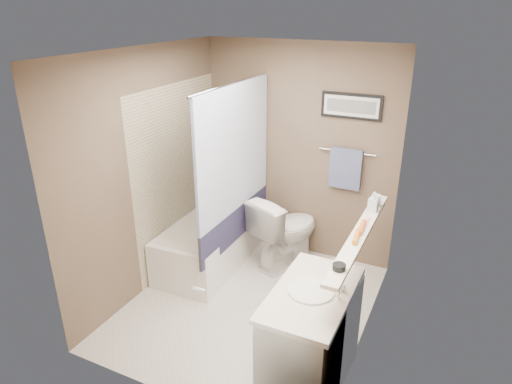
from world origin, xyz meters
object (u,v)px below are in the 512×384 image
at_px(vanity, 311,341).
at_px(hair_brush_back, 362,227).
at_px(hair_brush_front, 357,236).
at_px(glass_jar, 376,200).
at_px(candle_bowl_near, 339,267).
at_px(toilet, 286,230).
at_px(soap_bottle, 373,202).
at_px(bathtub, 212,241).

relative_size(vanity, hair_brush_back, 4.09).
relative_size(hair_brush_front, glass_jar, 2.20).
bearing_deg(candle_bowl_near, toilet, 122.28).
bearing_deg(toilet, glass_jar, 176.59).
distance_m(toilet, candle_bowl_near, 2.05).
distance_m(glass_jar, soap_bottle, 0.12).
bearing_deg(glass_jar, hair_brush_front, -90.00).
bearing_deg(vanity, hair_brush_front, 68.22).
bearing_deg(vanity, hair_brush_back, 74.95).
xyz_separation_m(toilet, hair_brush_front, (1.02, -1.15, 0.72)).
xyz_separation_m(bathtub, toilet, (0.76, 0.31, 0.17)).
height_order(bathtub, hair_brush_front, hair_brush_front).
xyz_separation_m(vanity, glass_jar, (0.19, 1.07, 0.77)).
bearing_deg(hair_brush_front, bathtub, 154.83).
relative_size(candle_bowl_near, hair_brush_back, 0.41).
distance_m(vanity, hair_brush_front, 0.86).
bearing_deg(hair_brush_back, candle_bowl_near, -90.00).
relative_size(vanity, glass_jar, 9.00).
xyz_separation_m(candle_bowl_near, glass_jar, (0.00, 1.13, 0.03)).
bearing_deg(bathtub, glass_jar, -7.33).
xyz_separation_m(toilet, candle_bowl_near, (1.02, -1.62, 0.72)).
bearing_deg(bathtub, vanity, -39.64).
relative_size(hair_brush_back, glass_jar, 2.20).
height_order(candle_bowl_near, hair_brush_front, hair_brush_front).
xyz_separation_m(candle_bowl_near, hair_brush_front, (0.00, 0.47, 0.00)).
bearing_deg(candle_bowl_near, hair_brush_back, 90.00).
xyz_separation_m(toilet, glass_jar, (1.02, -0.49, 0.75)).
height_order(vanity, hair_brush_front, hair_brush_front).
relative_size(bathtub, glass_jar, 15.00).
xyz_separation_m(vanity, candle_bowl_near, (0.19, -0.06, 0.73)).
relative_size(vanity, soap_bottle, 5.27).
height_order(bathtub, glass_jar, glass_jar).
height_order(candle_bowl_near, glass_jar, glass_jar).
height_order(vanity, hair_brush_back, hair_brush_back).
bearing_deg(bathtub, hair_brush_front, -27.00).
distance_m(toilet, vanity, 1.77).
bearing_deg(soap_bottle, toilet, 149.47).
bearing_deg(soap_bottle, candle_bowl_near, -90.00).
distance_m(hair_brush_back, glass_jar, 0.50).
relative_size(candle_bowl_near, glass_jar, 0.90).
relative_size(toilet, soap_bottle, 4.87).
distance_m(hair_brush_front, hair_brush_back, 0.17).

